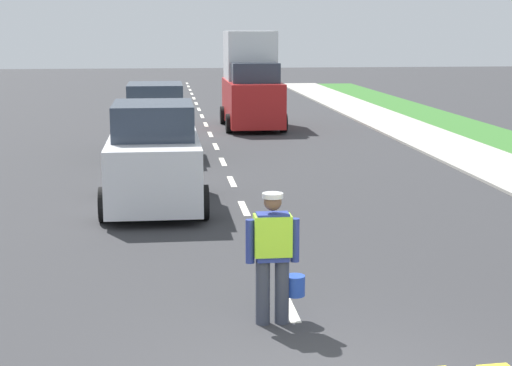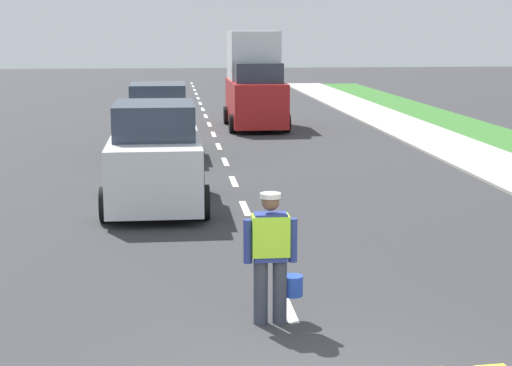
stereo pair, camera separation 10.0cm
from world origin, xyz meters
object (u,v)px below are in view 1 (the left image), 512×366
object	(u,v)px
delivery_truck	(251,84)
road_worker	(274,251)
car_oncoming_lead	(154,159)
car_oncoming_second	(156,122)

from	to	relation	value
delivery_truck	road_worker	bearing A→B (deg)	-95.35
car_oncoming_lead	car_oncoming_second	size ratio (longest dim) A/B	0.98
delivery_truck	car_oncoming_second	world-z (taller)	delivery_truck
road_worker	car_oncoming_lead	bearing A→B (deg)	102.35
delivery_truck	car_oncoming_second	xyz separation A→B (m)	(-3.49, -6.52, -0.64)
road_worker	car_oncoming_second	bearing A→B (deg)	96.30
road_worker	delivery_truck	distance (m)	20.75
car_oncoming_second	road_worker	bearing A→B (deg)	-83.70
road_worker	car_oncoming_second	xyz separation A→B (m)	(-1.56, 14.13, 0.04)
car_oncoming_lead	car_oncoming_second	distance (m)	7.08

